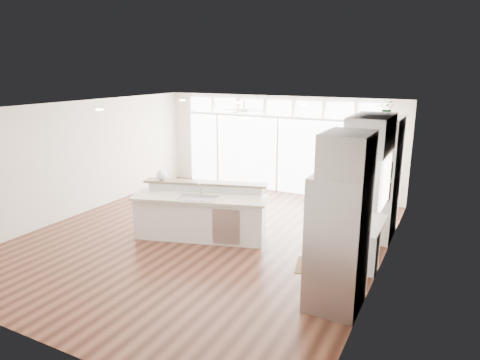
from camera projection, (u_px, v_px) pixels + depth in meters
The scene contains 24 objects.
floor at pixel (205, 238), 8.95m from camera, with size 7.00×8.00×0.02m, color #3C1D12.
ceiling at pixel (202, 107), 8.27m from camera, with size 7.00×8.00×0.02m, color white.
wall_back at pixel (279, 144), 12.05m from camera, with size 7.00×0.04×2.70m, color beige.
wall_front at pixel (28, 245), 5.17m from camera, with size 7.00×0.04×2.70m, color beige.
wall_left at pixel (79, 158), 10.16m from camera, with size 0.04×8.00×2.70m, color beige.
wall_right at pixel (384, 198), 7.06m from camera, with size 0.04×8.00×2.70m, color beige.
glass_wall at pixel (278, 155), 12.07m from camera, with size 5.80×0.06×2.08m, color white.
transom_row at pixel (279, 108), 11.74m from camera, with size 5.90×0.06×0.40m, color white.
desk_window at pixel (385, 182), 7.28m from camera, with size 0.04×0.85×0.85m, color white.
ceiling_fan at pixel (244, 106), 10.95m from camera, with size 1.16×1.16×0.32m, color silver.
recessed_lights at pixel (207, 107), 8.45m from camera, with size 3.40×3.00×0.02m, color beige.
oven_cabinet at pixel (381, 178), 8.78m from camera, with size 0.64×1.20×2.50m, color white.
desk_nook at pixel (361, 242), 7.72m from camera, with size 0.72×1.30×0.76m, color white.
upper_cabinets at pixel (371, 134), 7.21m from camera, with size 0.64×1.30×0.64m, color white.
refrigerator at pixel (338, 242), 6.16m from camera, with size 0.76×0.90×2.00m, color #A3A3A7.
fridge_cabinet at pixel (348, 154), 5.80m from camera, with size 0.64×0.90×0.60m, color white.
framed_photos at pixel (390, 182), 7.85m from camera, with size 0.06×0.22×0.80m, color black.
kitchen_island at pixel (200, 213), 8.78m from camera, with size 2.76×1.04×1.10m, color white.
rug at pixel (323, 267), 7.59m from camera, with size 0.95×0.69×0.01m, color #3D2713.
office_chair at pixel (322, 228), 8.26m from camera, with size 0.46×0.43×0.89m, color black.
fishbowl at pixel (162, 175), 9.16m from camera, with size 0.22×0.22×0.22m, color white.
monitor at pixel (358, 211), 7.61m from camera, with size 0.08×0.49×0.41m, color black.
keyboard at pixel (348, 220), 7.74m from camera, with size 0.12×0.32×0.02m, color silver.
potted_plant at pixel (387, 110), 8.43m from camera, with size 0.28×0.32×0.25m, color #265223.
Camera 1 is at (4.49, -7.09, 3.43)m, focal length 32.00 mm.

